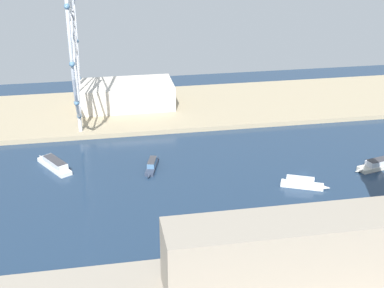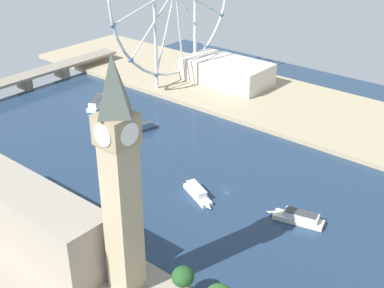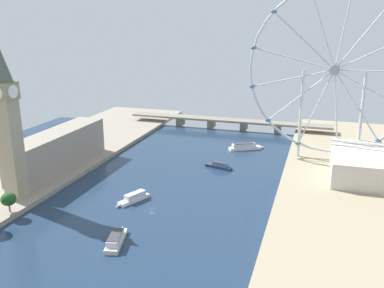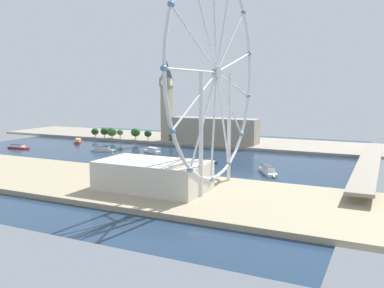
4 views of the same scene
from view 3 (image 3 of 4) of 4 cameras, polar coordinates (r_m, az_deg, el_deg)
name	(u,v)px [view 3 (image 3 of 4)]	position (r m, az deg, el deg)	size (l,w,h in m)	color
ground_plane	(152,209)	(253.73, -5.52, -8.84)	(398.73, 398.73, 0.00)	#1E334C
riverbank_right	(355,235)	(237.07, 21.46, -11.51)	(90.00, 520.00, 3.00)	tan
clock_tower	(8,122)	(269.16, -23.85, 2.73)	(12.81, 12.81, 91.97)	tan
parliament_block	(58,149)	(325.34, -17.84, -0.69)	(22.00, 97.06, 27.20)	gray
ferris_wheel	(335,71)	(334.28, 18.96, 9.44)	(130.36, 3.20, 134.71)	silver
riverside_hall	(358,164)	(315.93, 21.76, -2.54)	(36.03, 65.91, 17.26)	beige
river_bridge	(228,121)	(436.54, 4.90, 3.09)	(210.73, 15.24, 10.06)	gray
tour_boat_1	(219,166)	(319.38, 3.67, -2.98)	(24.62, 10.17, 4.99)	#2D384C
tour_boat_3	(245,147)	(367.46, 7.26, -0.38)	(31.11, 20.74, 5.87)	white
tour_boat_4	(116,239)	(219.31, -10.37, -12.68)	(12.19, 27.73, 5.56)	beige
tour_boat_5	(134,198)	(264.44, -7.98, -7.31)	(14.09, 25.14, 5.36)	white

